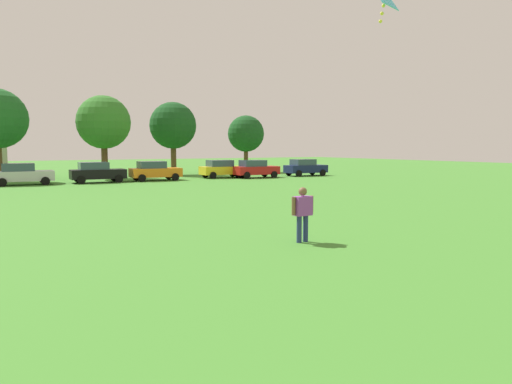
{
  "coord_description": "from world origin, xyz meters",
  "views": [
    {
      "loc": [
        -1.24,
        1.1,
        2.93
      ],
      "look_at": [
        3.45,
        9.51,
        2.0
      ],
      "focal_mm": 32.74,
      "sensor_mm": 36.0,
      "label": 1
    }
  ],
  "objects_px": {
    "parked_car_navy_6": "(305,167)",
    "tree_far_right": "(246,134)",
    "parked_car_yellow_4": "(222,169)",
    "tree_right": "(173,126)",
    "parked_car_orange_3": "(155,171)",
    "parked_car_red_5": "(255,169)",
    "parked_car_black_2": "(97,172)",
    "adult_bystander": "(303,210)",
    "parked_car_silver_1": "(22,174)",
    "tree_center_right": "(104,123)"
  },
  "relations": [
    {
      "from": "parked_car_navy_6",
      "to": "tree_far_right",
      "type": "bearing_deg",
      "value": 101.73
    },
    {
      "from": "parked_car_yellow_4",
      "to": "tree_far_right",
      "type": "bearing_deg",
      "value": 49.57
    },
    {
      "from": "parked_car_navy_6",
      "to": "tree_far_right",
      "type": "distance_m",
      "value": 10.05
    },
    {
      "from": "tree_right",
      "to": "parked_car_orange_3",
      "type": "bearing_deg",
      "value": -119.99
    },
    {
      "from": "parked_car_orange_3",
      "to": "parked_car_navy_6",
      "type": "bearing_deg",
      "value": -2.89
    },
    {
      "from": "parked_car_yellow_4",
      "to": "parked_car_red_5",
      "type": "xyz_separation_m",
      "value": [
        2.71,
        -1.55,
        0.0
      ]
    },
    {
      "from": "parked_car_yellow_4",
      "to": "parked_car_black_2",
      "type": "bearing_deg",
      "value": -177.63
    },
    {
      "from": "tree_right",
      "to": "adult_bystander",
      "type": "bearing_deg",
      "value": -103.01
    },
    {
      "from": "tree_far_right",
      "to": "parked_car_navy_6",
      "type": "bearing_deg",
      "value": -78.27
    },
    {
      "from": "parked_car_red_5",
      "to": "tree_far_right",
      "type": "height_order",
      "value": "tree_far_right"
    },
    {
      "from": "tree_right",
      "to": "parked_car_silver_1",
      "type": "bearing_deg",
      "value": -153.69
    },
    {
      "from": "parked_car_black_2",
      "to": "tree_far_right",
      "type": "distance_m",
      "value": 20.39
    },
    {
      "from": "parked_car_navy_6",
      "to": "tree_center_right",
      "type": "xyz_separation_m",
      "value": [
        -18.53,
        5.86,
        4.3
      ]
    },
    {
      "from": "parked_car_silver_1",
      "to": "tree_center_right",
      "type": "bearing_deg",
      "value": 34.06
    },
    {
      "from": "parked_car_black_2",
      "to": "parked_car_navy_6",
      "type": "xyz_separation_m",
      "value": [
        20.16,
        -0.84,
        0.0
      ]
    },
    {
      "from": "parked_car_red_5",
      "to": "parked_car_navy_6",
      "type": "xyz_separation_m",
      "value": [
        5.91,
        0.23,
        0.0
      ]
    },
    {
      "from": "tree_right",
      "to": "parked_car_red_5",
      "type": "bearing_deg",
      "value": -59.05
    },
    {
      "from": "parked_car_yellow_4",
      "to": "parked_car_red_5",
      "type": "height_order",
      "value": "same"
    },
    {
      "from": "adult_bystander",
      "to": "parked_car_silver_1",
      "type": "bearing_deg",
      "value": -80.46
    },
    {
      "from": "parked_car_red_5",
      "to": "parked_car_navy_6",
      "type": "bearing_deg",
      "value": 2.21
    },
    {
      "from": "parked_car_red_5",
      "to": "tree_right",
      "type": "distance_m",
      "value": 10.8
    },
    {
      "from": "parked_car_black_2",
      "to": "tree_far_right",
      "type": "bearing_deg",
      "value": 24.61
    },
    {
      "from": "parked_car_yellow_4",
      "to": "parked_car_navy_6",
      "type": "distance_m",
      "value": 8.72
    },
    {
      "from": "parked_car_silver_1",
      "to": "parked_car_orange_3",
      "type": "relative_size",
      "value": 1.0
    },
    {
      "from": "tree_center_right",
      "to": "tree_far_right",
      "type": "xyz_separation_m",
      "value": [
        16.62,
        3.34,
        -0.74
      ]
    },
    {
      "from": "adult_bystander",
      "to": "parked_car_yellow_4",
      "type": "distance_m",
      "value": 30.39
    },
    {
      "from": "adult_bystander",
      "to": "tree_right",
      "type": "distance_m",
      "value": 36.62
    },
    {
      "from": "adult_bystander",
      "to": "parked_car_orange_3",
      "type": "bearing_deg",
      "value": -101.21
    },
    {
      "from": "parked_car_silver_1",
      "to": "tree_right",
      "type": "height_order",
      "value": "tree_right"
    },
    {
      "from": "parked_car_red_5",
      "to": "parked_car_navy_6",
      "type": "distance_m",
      "value": 5.91
    },
    {
      "from": "parked_car_silver_1",
      "to": "tree_far_right",
      "type": "distance_m",
      "value": 25.36
    },
    {
      "from": "parked_car_silver_1",
      "to": "parked_car_navy_6",
      "type": "bearing_deg",
      "value": -2.33
    },
    {
      "from": "parked_car_silver_1",
      "to": "parked_car_black_2",
      "type": "height_order",
      "value": "same"
    },
    {
      "from": "parked_car_navy_6",
      "to": "tree_center_right",
      "type": "bearing_deg",
      "value": 162.44
    },
    {
      "from": "tree_center_right",
      "to": "parked_car_navy_6",
      "type": "bearing_deg",
      "value": -17.56
    },
    {
      "from": "parked_car_navy_6",
      "to": "tree_right",
      "type": "xyz_separation_m",
      "value": [
        -11.01,
        8.28,
        4.26
      ]
    },
    {
      "from": "parked_car_orange_3",
      "to": "parked_car_navy_6",
      "type": "xyz_separation_m",
      "value": [
        15.35,
        -0.77,
        0.0
      ]
    },
    {
      "from": "parked_car_red_5",
      "to": "adult_bystander",
      "type": "bearing_deg",
      "value": -116.27
    },
    {
      "from": "parked_car_silver_1",
      "to": "parked_car_black_2",
      "type": "bearing_deg",
      "value": -2.09
    },
    {
      "from": "adult_bystander",
      "to": "parked_car_silver_1",
      "type": "distance_m",
      "value": 28.94
    },
    {
      "from": "parked_car_orange_3",
      "to": "tree_far_right",
      "type": "height_order",
      "value": "tree_far_right"
    },
    {
      "from": "adult_bystander",
      "to": "tree_center_right",
      "type": "relative_size",
      "value": 0.22
    },
    {
      "from": "parked_car_black_2",
      "to": "tree_right",
      "type": "bearing_deg",
      "value": 39.14
    },
    {
      "from": "parked_car_silver_1",
      "to": "parked_car_orange_3",
      "type": "height_order",
      "value": "same"
    },
    {
      "from": "parked_car_black_2",
      "to": "tree_far_right",
      "type": "height_order",
      "value": "tree_far_right"
    },
    {
      "from": "tree_far_right",
      "to": "parked_car_orange_3",
      "type": "bearing_deg",
      "value": -147.92
    },
    {
      "from": "parked_car_orange_3",
      "to": "tree_far_right",
      "type": "distance_m",
      "value": 16.25
    },
    {
      "from": "parked_car_silver_1",
      "to": "tree_right",
      "type": "distance_m",
      "value": 16.88
    },
    {
      "from": "parked_car_black_2",
      "to": "tree_center_right",
      "type": "xyz_separation_m",
      "value": [
        1.63,
        5.02,
        4.3
      ]
    },
    {
      "from": "parked_car_orange_3",
      "to": "adult_bystander",
      "type": "bearing_deg",
      "value": -97.87
    }
  ]
}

